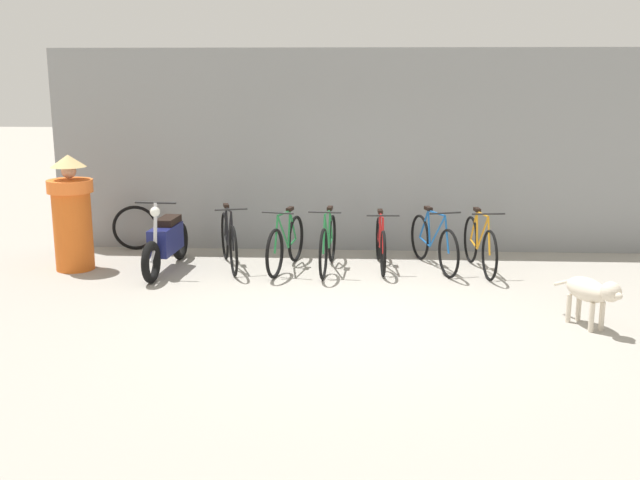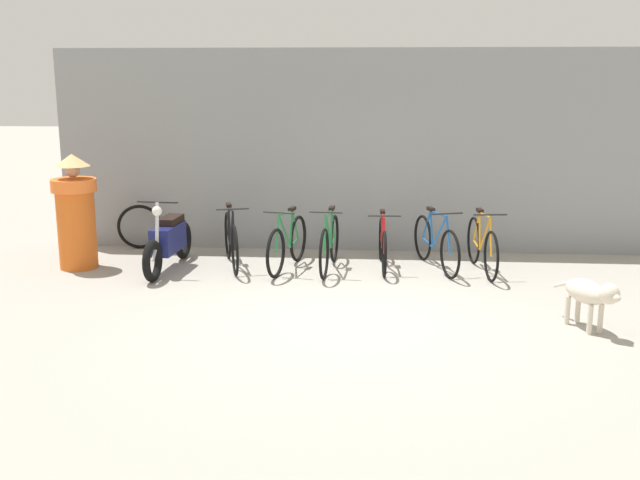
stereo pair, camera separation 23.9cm
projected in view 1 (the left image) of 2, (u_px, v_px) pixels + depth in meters
The scene contains 12 objects.
ground_plane at pixel (356, 318), 8.71m from camera, with size 60.00×60.00×0.00m, color #9E998E.
shop_wall_back at pixel (359, 151), 11.77m from camera, with size 9.71×0.20×3.16m.
bicycle_0 at pixel (229, 241), 10.90m from camera, with size 0.60×1.68×0.93m.
bicycle_1 at pixel (286, 244), 10.78m from camera, with size 0.50×1.65×0.91m.
bicycle_2 at pixel (328, 244), 10.74m from camera, with size 0.46×1.71×0.92m.
bicycle_3 at pixel (381, 244), 10.88m from camera, with size 0.46×1.62×0.85m.
bicycle_4 at pixel (434, 243), 10.85m from camera, with size 0.61×1.71×0.90m.
bicycle_5 at pixel (480, 245), 10.69m from camera, with size 0.46×1.69×0.91m.
motorcycle at pixel (166, 242), 10.70m from camera, with size 0.58×1.89×1.07m.
stray_dog at pixel (591, 292), 8.27m from camera, with size 0.55×0.97×0.61m.
person_in_robes at pixel (72, 213), 10.68m from camera, with size 0.90×0.90×1.66m.
spare_tire_left at pixel (135, 228), 11.97m from camera, with size 0.72×0.18×0.72m.
Camera 1 is at (0.02, -8.31, 2.80)m, focal length 42.00 mm.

